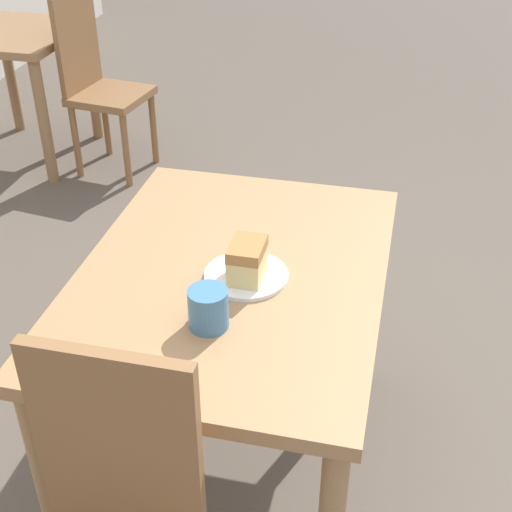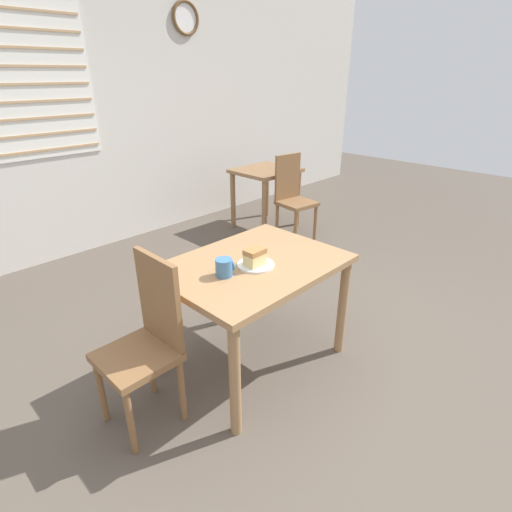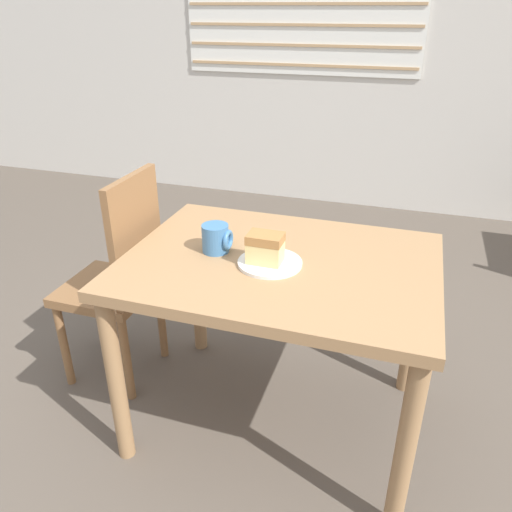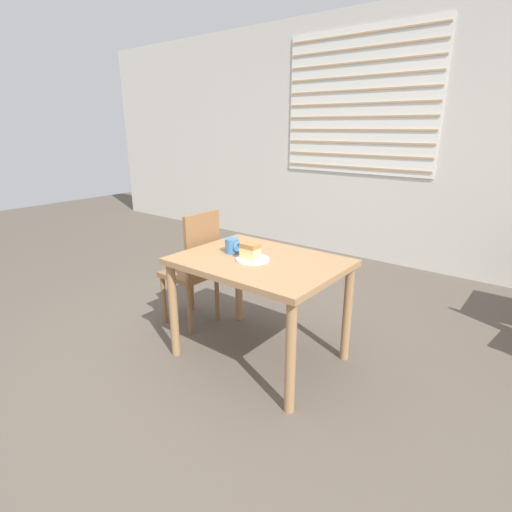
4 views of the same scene
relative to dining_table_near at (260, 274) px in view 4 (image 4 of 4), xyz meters
The scene contains 7 objects.
ground_plane 0.77m from the dining_table_near, 101.47° to the right, with size 14.00×14.00×0.00m, color brown.
wall_back 2.71m from the dining_table_near, 92.07° to the left, with size 10.00×0.10×2.80m.
dining_table_near is the anchor object (origin of this frame).
chair_near_window 0.72m from the dining_table_near, behind, with size 0.37×0.37×0.94m.
plate 0.12m from the dining_table_near, 118.43° to the right, with size 0.22×0.22×0.01m.
cake_slice 0.18m from the dining_table_near, 127.20° to the right, with size 0.12×0.08×0.10m.
coffee_mug 0.28m from the dining_table_near, behind, with size 0.10×0.09×0.10m.
Camera 4 is at (1.60, -1.53, 1.55)m, focal length 28.00 mm.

